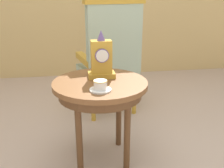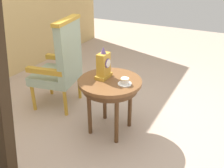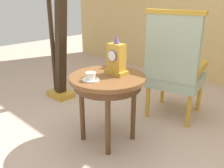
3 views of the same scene
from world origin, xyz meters
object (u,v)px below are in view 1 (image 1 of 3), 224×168
object	(u,v)px
side_table	(100,92)
teacup_left	(100,86)
mantel_clock	(101,59)
armchair	(110,57)

from	to	relation	value
side_table	teacup_left	size ratio (longest dim) A/B	4.74
mantel_clock	armchair	xyz separation A→B (m)	(0.16, 0.69, -0.16)
teacup_left	mantel_clock	distance (m)	0.28
side_table	mantel_clock	distance (m)	0.23
teacup_left	mantel_clock	world-z (taller)	mantel_clock
side_table	mantel_clock	bearing A→B (deg)	76.23
teacup_left	armchair	size ratio (longest dim) A/B	0.12
armchair	teacup_left	bearing A→B (deg)	-101.87
teacup_left	mantel_clock	bearing A→B (deg)	81.87
side_table	mantel_clock	xyz separation A→B (m)	(0.02, 0.08, 0.21)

